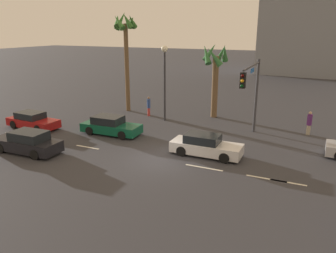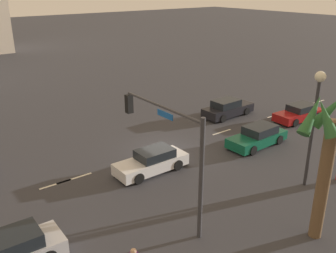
# 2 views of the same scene
# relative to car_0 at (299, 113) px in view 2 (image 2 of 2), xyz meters

# --- Properties ---
(ground_plane) EXTENTS (220.00, 220.00, 0.00)m
(ground_plane) POSITION_rel_car_0_xyz_m (12.30, -1.87, -0.61)
(ground_plane) COLOR #333338
(lane_stripe_0) EXTENTS (2.02, 0.14, 0.01)m
(lane_stripe_0) POSITION_rel_car_0_xyz_m (-5.70, -1.87, -0.60)
(lane_stripe_0) COLOR silver
(lane_stripe_0) RESTS_ON ground_plane
(lane_stripe_1) EXTENTS (2.52, 0.14, 0.01)m
(lane_stripe_1) POSITION_rel_car_0_xyz_m (0.31, -1.87, -0.60)
(lane_stripe_1) COLOR silver
(lane_stripe_1) RESTS_ON ground_plane
(lane_stripe_2) EXTENTS (1.87, 0.14, 0.01)m
(lane_stripe_2) POSITION_rel_car_0_xyz_m (6.85, -1.87, -0.60)
(lane_stripe_2) COLOR silver
(lane_stripe_2) RESTS_ON ground_plane
(lane_stripe_3) EXTENTS (2.25, 0.14, 0.01)m
(lane_stripe_3) POSITION_rel_car_0_xyz_m (15.17, -1.87, -0.60)
(lane_stripe_3) COLOR silver
(lane_stripe_3) RESTS_ON ground_plane
(lane_stripe_4) EXTENTS (2.14, 0.14, 0.01)m
(lane_stripe_4) POSITION_rel_car_0_xyz_m (18.69, -1.87, -0.60)
(lane_stripe_4) COLOR silver
(lane_stripe_4) RESTS_ON ground_plane
(lane_stripe_5) EXTENTS (1.83, 0.14, 0.01)m
(lane_stripe_5) POSITION_rel_car_0_xyz_m (19.81, -1.87, -0.60)
(lane_stripe_5) COLOR silver
(lane_stripe_5) RESTS_ON ground_plane
(car_0) EXTENTS (4.53, 2.00, 1.31)m
(car_0) POSITION_rel_car_0_xyz_m (0.00, 0.00, 0.00)
(car_0) COLOR maroon
(car_0) RESTS_ON ground_plane
(car_1) EXTENTS (4.33, 1.90, 1.39)m
(car_1) POSITION_rel_car_0_xyz_m (23.64, 3.27, 0.03)
(car_1) COLOR #B7B7BC
(car_1) RESTS_ON ground_plane
(car_3) EXTENTS (4.60, 1.97, 1.38)m
(car_3) POSITION_rel_car_0_xyz_m (6.61, 1.30, 0.03)
(car_3) COLOR #0F5138
(car_3) RESTS_ON ground_plane
(car_4) EXTENTS (4.70, 1.92, 1.44)m
(car_4) POSITION_rel_car_0_xyz_m (3.92, -4.22, 0.05)
(car_4) COLOR black
(car_4) RESTS_ON ground_plane
(car_5) EXTENTS (4.48, 1.80, 1.36)m
(car_5) POSITION_rel_car_0_xyz_m (14.60, 0.08, 0.02)
(car_5) COLOR silver
(car_5) RESTS_ON ground_plane
(traffic_signal) EXTENTS (0.32, 5.88, 5.61)m
(traffic_signal) POSITION_rel_car_0_xyz_m (16.50, 4.32, 3.27)
(traffic_signal) COLOR #38383D
(traffic_signal) RESTS_ON ground_plane
(streetlamp) EXTENTS (0.56, 0.56, 6.42)m
(streetlamp) POSITION_rel_car_0_xyz_m (8.75, 6.53, 3.86)
(streetlamp) COLOR #2D2D33
(streetlamp) RESTS_ON ground_plane
(palm_tree_2) EXTENTS (2.49, 2.65, 6.61)m
(palm_tree_2) POSITION_rel_car_0_xyz_m (12.25, 9.47, 3.92)
(palm_tree_2) COLOR brown
(palm_tree_2) RESTS_ON ground_plane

